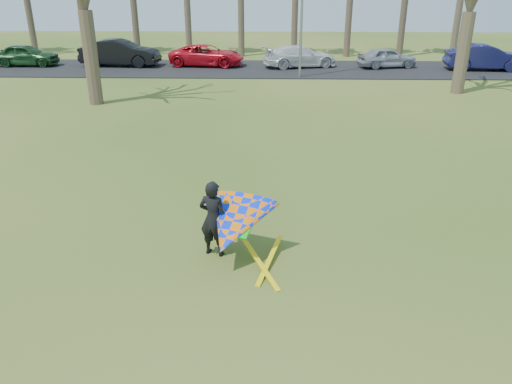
{
  "coord_description": "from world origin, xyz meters",
  "views": [
    {
      "loc": [
        0.31,
        -8.26,
        5.51
      ],
      "look_at": [
        0.0,
        2.0,
        1.1
      ],
      "focal_mm": 35.0,
      "sensor_mm": 36.0,
      "label": 1
    }
  ],
  "objects_px": {
    "car_5": "(485,57)",
    "car_4": "(387,57)",
    "car_3": "(300,56)",
    "car_0": "(26,55)",
    "car_1": "(120,53)",
    "car_2": "(207,55)",
    "kite_flyer": "(231,224)"
  },
  "relations": [
    {
      "from": "car_5",
      "to": "car_4",
      "type": "bearing_deg",
      "value": 87.1
    },
    {
      "from": "car_3",
      "to": "car_0",
      "type": "bearing_deg",
      "value": 75.01
    },
    {
      "from": "car_1",
      "to": "car_2",
      "type": "xyz_separation_m",
      "value": [
        5.79,
        0.24,
        -0.17
      ]
    },
    {
      "from": "car_5",
      "to": "car_3",
      "type": "bearing_deg",
      "value": 90.35
    },
    {
      "from": "car_3",
      "to": "kite_flyer",
      "type": "height_order",
      "value": "kite_flyer"
    },
    {
      "from": "car_5",
      "to": "kite_flyer",
      "type": "height_order",
      "value": "kite_flyer"
    },
    {
      "from": "car_0",
      "to": "car_1",
      "type": "height_order",
      "value": "car_1"
    },
    {
      "from": "car_0",
      "to": "car_4",
      "type": "relative_size",
      "value": 1.09
    },
    {
      "from": "car_3",
      "to": "car_2",
      "type": "bearing_deg",
      "value": 71.87
    },
    {
      "from": "car_2",
      "to": "kite_flyer",
      "type": "height_order",
      "value": "kite_flyer"
    },
    {
      "from": "car_0",
      "to": "kite_flyer",
      "type": "xyz_separation_m",
      "value": [
        15.65,
        -24.6,
        0.08
      ]
    },
    {
      "from": "car_1",
      "to": "car_4",
      "type": "distance_m",
      "value": 17.72
    },
    {
      "from": "car_0",
      "to": "kite_flyer",
      "type": "bearing_deg",
      "value": -148.08
    },
    {
      "from": "car_1",
      "to": "car_3",
      "type": "height_order",
      "value": "car_1"
    },
    {
      "from": "car_0",
      "to": "car_2",
      "type": "distance_m",
      "value": 12.1
    },
    {
      "from": "car_1",
      "to": "car_2",
      "type": "relative_size",
      "value": 1.05
    },
    {
      "from": "car_2",
      "to": "kite_flyer",
      "type": "xyz_separation_m",
      "value": [
        3.55,
        -25.01,
        0.1
      ]
    },
    {
      "from": "car_2",
      "to": "car_4",
      "type": "height_order",
      "value": "car_2"
    },
    {
      "from": "car_1",
      "to": "car_2",
      "type": "height_order",
      "value": "car_1"
    },
    {
      "from": "car_2",
      "to": "car_5",
      "type": "height_order",
      "value": "car_5"
    },
    {
      "from": "car_0",
      "to": "car_2",
      "type": "xyz_separation_m",
      "value": [
        12.09,
        0.41,
        -0.02
      ]
    },
    {
      "from": "car_0",
      "to": "car_5",
      "type": "height_order",
      "value": "car_5"
    },
    {
      "from": "car_2",
      "to": "car_3",
      "type": "bearing_deg",
      "value": -86.27
    },
    {
      "from": "car_4",
      "to": "car_0",
      "type": "bearing_deg",
      "value": 77.57
    },
    {
      "from": "car_1",
      "to": "car_4",
      "type": "relative_size",
      "value": 1.37
    },
    {
      "from": "car_2",
      "to": "kite_flyer",
      "type": "relative_size",
      "value": 2.07
    },
    {
      "from": "car_2",
      "to": "car_4",
      "type": "distance_m",
      "value": 11.94
    },
    {
      "from": "car_1",
      "to": "kite_flyer",
      "type": "relative_size",
      "value": 2.18
    },
    {
      "from": "car_0",
      "to": "car_3",
      "type": "bearing_deg",
      "value": -90.21
    },
    {
      "from": "car_1",
      "to": "car_3",
      "type": "relative_size",
      "value": 1.08
    },
    {
      "from": "car_5",
      "to": "car_2",
      "type": "bearing_deg",
      "value": 90.73
    },
    {
      "from": "car_2",
      "to": "car_4",
      "type": "relative_size",
      "value": 1.3
    }
  ]
}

